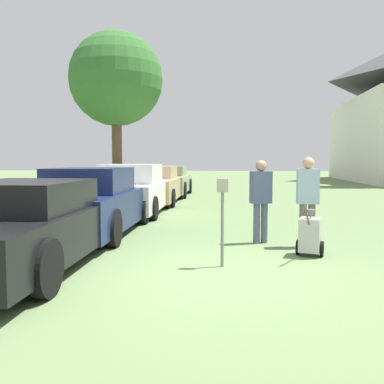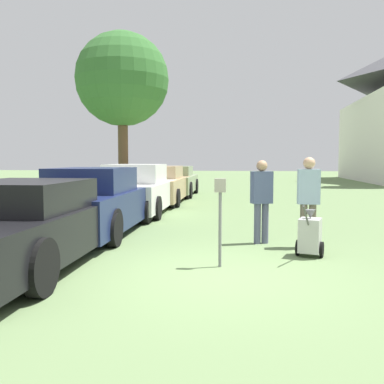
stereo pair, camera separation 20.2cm
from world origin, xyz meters
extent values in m
plane|color=#607A4C|center=(0.00, 0.00, 0.00)|extent=(120.00, 120.00, 0.00)
cube|color=black|center=(-3.02, 0.27, 0.56)|extent=(2.06, 5.28, 0.71)
cube|color=black|center=(-3.01, 0.06, 1.16)|extent=(1.74, 2.24, 0.47)
cylinder|color=black|center=(-4.00, 1.86, 0.38)|extent=(0.20, 0.76, 0.76)
cylinder|color=black|center=(-2.13, 1.91, 0.38)|extent=(0.20, 0.76, 0.76)
cylinder|color=black|center=(-2.03, -1.33, 0.38)|extent=(0.20, 0.76, 0.76)
cube|color=#19234C|center=(-3.02, 3.31, 0.59)|extent=(1.95, 4.99, 0.81)
cube|color=#19234C|center=(-3.01, 3.11, 1.27)|extent=(1.65, 2.12, 0.55)
cylinder|color=black|center=(-3.94, 4.81, 0.34)|extent=(0.20, 0.69, 0.68)
cylinder|color=black|center=(-2.18, 4.86, 0.34)|extent=(0.20, 0.69, 0.68)
cylinder|color=black|center=(-3.86, 1.75, 0.34)|extent=(0.20, 0.69, 0.68)
cylinder|color=black|center=(-2.09, 1.80, 0.34)|extent=(0.20, 0.69, 0.68)
cube|color=silver|center=(-3.02, 7.08, 0.60)|extent=(2.03, 4.85, 0.81)
cube|color=silver|center=(-3.01, 6.89, 1.29)|extent=(1.72, 2.06, 0.58)
cylinder|color=black|center=(-3.98, 8.54, 0.35)|extent=(0.20, 0.70, 0.69)
cylinder|color=black|center=(-2.13, 8.59, 0.35)|extent=(0.20, 0.70, 0.69)
cylinder|color=black|center=(-3.90, 5.56, 0.35)|extent=(0.20, 0.70, 0.69)
cylinder|color=black|center=(-2.05, 5.62, 0.35)|extent=(0.20, 0.70, 0.69)
cube|color=tan|center=(-3.02, 10.52, 0.59)|extent=(2.07, 5.26, 0.80)
cube|color=tan|center=(-3.01, 10.31, 1.23)|extent=(1.75, 2.23, 0.49)
cylinder|color=black|center=(-4.00, 12.11, 0.34)|extent=(0.20, 0.69, 0.68)
cylinder|color=black|center=(-2.12, 12.16, 0.34)|extent=(0.20, 0.69, 0.68)
cylinder|color=black|center=(-3.91, 8.88, 0.34)|extent=(0.20, 0.69, 0.68)
cylinder|color=black|center=(-2.03, 8.94, 0.34)|extent=(0.20, 0.69, 0.68)
cube|color=gray|center=(-3.02, 13.98, 0.58)|extent=(2.03, 4.79, 0.75)
cube|color=gray|center=(-3.01, 13.79, 1.19)|extent=(1.72, 2.04, 0.47)
cylinder|color=black|center=(-3.98, 15.42, 0.37)|extent=(0.20, 0.75, 0.75)
cylinder|color=black|center=(-2.13, 15.47, 0.37)|extent=(0.20, 0.75, 0.75)
cylinder|color=black|center=(-3.90, 12.48, 0.37)|extent=(0.20, 0.75, 0.75)
cylinder|color=black|center=(-2.05, 12.54, 0.37)|extent=(0.20, 0.75, 0.75)
cylinder|color=slate|center=(0.10, 0.49, 0.61)|extent=(0.05, 0.05, 1.21)
cube|color=gray|center=(0.10, 0.49, 1.32)|extent=(0.18, 0.09, 0.22)
cylinder|color=#515670|center=(0.89, 2.58, 0.42)|extent=(0.14, 0.14, 0.83)
cylinder|color=#515670|center=(0.73, 2.52, 0.42)|extent=(0.14, 0.14, 0.83)
cube|color=#4C597F|center=(0.81, 2.55, 1.16)|extent=(0.47, 0.35, 0.66)
sphere|color=tan|center=(0.81, 2.55, 1.61)|extent=(0.23, 0.23, 0.23)
cylinder|color=#665B4C|center=(1.80, 2.25, 0.43)|extent=(0.14, 0.14, 0.86)
cylinder|color=#665B4C|center=(1.63, 2.25, 0.43)|extent=(0.14, 0.14, 0.86)
cube|color=#99B2CC|center=(1.71, 2.25, 1.21)|extent=(0.42, 0.22, 0.68)
sphere|color=tan|center=(1.71, 2.25, 1.66)|extent=(0.23, 0.23, 0.23)
cube|color=#B2B2AD|center=(1.64, 1.45, 0.38)|extent=(0.47, 0.52, 0.60)
cone|color=#59595B|center=(1.64, 1.45, 0.76)|extent=(0.18, 0.18, 0.16)
cylinder|color=#4C4C4C|center=(1.51, 1.00, 0.78)|extent=(0.20, 0.57, 0.43)
cylinder|color=black|center=(1.44, 1.51, 0.14)|extent=(0.13, 0.28, 0.28)
cylinder|color=black|center=(1.84, 1.39, 0.14)|extent=(0.13, 0.28, 0.28)
cylinder|color=brown|center=(-4.96, 12.05, 1.75)|extent=(0.44, 0.44, 3.51)
sphere|color=#33662D|center=(-4.96, 12.05, 5.23)|extent=(4.06, 4.06, 4.06)
camera|label=1|loc=(0.34, -6.34, 1.73)|focal=40.00mm
camera|label=2|loc=(0.54, -6.32, 1.73)|focal=40.00mm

